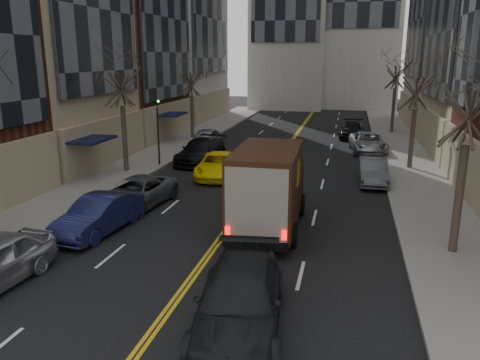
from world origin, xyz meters
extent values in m
cube|color=slate|center=(-9.00, 27.00, 0.07)|extent=(4.00, 66.00, 0.15)
cube|color=slate|center=(9.00, 27.00, 0.07)|extent=(4.00, 66.00, 0.15)
cube|color=black|center=(-10.00, 18.00, 2.40)|extent=(2.00, 3.00, 0.15)
cube|color=black|center=(-10.90, 18.00, 1.35)|extent=(0.20, 3.00, 2.50)
cube|color=black|center=(-10.00, 31.00, 2.40)|extent=(2.00, 3.00, 0.15)
cube|color=black|center=(-10.90, 31.00, 1.35)|extent=(0.20, 3.00, 2.50)
cylinder|color=#382D23|center=(-8.80, 20.00, 2.17)|extent=(0.30, 0.30, 4.05)
cylinder|color=#382D23|center=(-8.80, 33.00, 1.99)|extent=(0.30, 0.30, 3.69)
cylinder|color=#382D23|center=(8.80, 11.00, 2.13)|extent=(0.30, 0.30, 3.96)
cylinder|color=#382D23|center=(8.80, 25.00, 2.04)|extent=(0.30, 0.30, 3.78)
cylinder|color=#382D23|center=(8.80, 40.00, 2.22)|extent=(0.30, 0.30, 4.14)
cylinder|color=black|center=(-7.40, 22.00, 2.05)|extent=(0.12, 0.12, 3.80)
imported|color=black|center=(-7.40, 22.00, 4.40)|extent=(0.15, 0.18, 0.90)
sphere|color=#0CE526|center=(-7.25, 21.90, 4.35)|extent=(0.14, 0.14, 0.14)
cube|color=black|center=(1.69, 12.05, 0.57)|extent=(2.42, 6.63, 0.31)
cube|color=black|center=(1.63, 14.46, 1.59)|extent=(2.46, 1.81, 2.16)
cube|color=black|center=(1.71, 11.48, 2.06)|extent=(2.59, 5.09, 3.08)
cube|color=black|center=(1.77, 8.88, 0.57)|extent=(2.37, 0.24, 0.31)
cube|color=red|center=(0.74, 8.84, 1.03)|extent=(0.19, 0.07, 0.36)
cube|color=red|center=(2.80, 8.89, 1.03)|extent=(0.19, 0.07, 0.36)
cube|color=gold|center=(0.45, 11.50, 2.67)|extent=(0.06, 0.93, 0.92)
cube|color=gold|center=(2.96, 11.56, 2.67)|extent=(0.06, 0.93, 0.92)
cylinder|color=black|center=(0.43, 14.17, 0.49)|extent=(0.31, 0.99, 0.99)
cylinder|color=black|center=(2.85, 14.23, 0.49)|extent=(0.31, 0.99, 0.99)
cylinder|color=black|center=(0.52, 10.27, 0.49)|extent=(0.31, 0.99, 0.99)
cylinder|color=black|center=(2.95, 10.33, 0.49)|extent=(0.31, 0.99, 0.99)
imported|color=black|center=(2.23, 4.46, 0.81)|extent=(2.93, 5.84, 1.63)
cube|color=black|center=(2.23, 5.27, 1.49)|extent=(0.13, 0.04, 0.09)
cube|color=blue|center=(2.23, 5.24, 1.49)|extent=(0.10, 0.01, 0.06)
imported|color=yellow|center=(-2.82, 20.31, 0.72)|extent=(3.06, 5.47, 1.45)
imported|color=black|center=(-0.69, 16.98, 0.92)|extent=(0.61, 0.77, 1.85)
imported|color=#13173D|center=(-5.10, 10.07, 0.77)|extent=(2.12, 4.81, 1.54)
imported|color=#4C5054|center=(-5.10, 13.62, 0.71)|extent=(2.94, 5.35, 1.42)
imported|color=black|center=(-5.10, 23.88, 0.81)|extent=(2.61, 5.71, 1.62)
imported|color=#9C9FA3|center=(-6.30, 28.86, 0.80)|extent=(1.94, 4.70, 1.59)
imported|color=#4E4F55|center=(6.30, 20.80, 0.72)|extent=(1.67, 4.43, 1.44)
imported|color=#97999E|center=(6.30, 30.21, 0.75)|extent=(3.01, 5.62, 1.50)
imported|color=black|center=(5.10, 36.85, 0.73)|extent=(2.26, 5.12, 1.46)
camera|label=1|loc=(4.78, -6.47, 7.10)|focal=35.00mm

